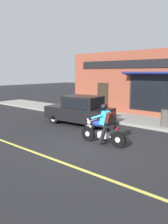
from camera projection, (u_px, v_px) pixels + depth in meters
ground_plane at (88, 146)px, 8.51m from camera, size 80.00×80.00×0.00m
sidewalk_curb at (102, 115)px, 14.30m from camera, size 2.60×22.00×0.14m
lane_stripe at (5, 141)px, 9.02m from camera, size 0.12×19.80×0.01m
storefront_building at (149, 84)px, 13.55m from camera, size 1.25×11.85×4.20m
motorcycle_with_rider at (103, 128)px, 8.60m from camera, size 0.57×2.02×1.62m
car_hatchback at (80, 110)px, 11.97m from camera, size 1.97×3.91×1.57m
trash_bin at (166, 117)px, 10.88m from camera, size 0.56×0.56×0.98m
fire_hydrant at (106, 111)px, 12.98m from camera, size 0.36×0.24×0.88m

